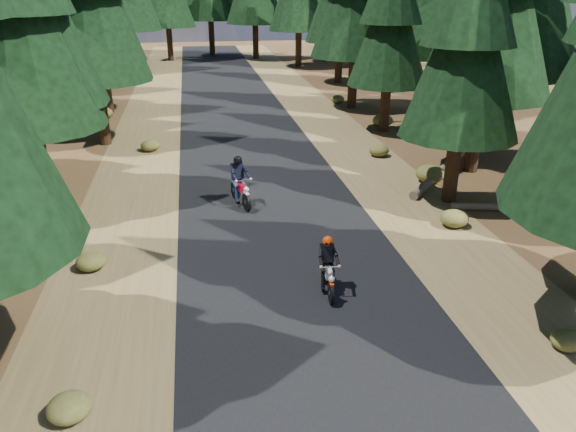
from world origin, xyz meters
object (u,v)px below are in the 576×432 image
object	(u,v)px
rider_follow	(240,189)
log_far	(520,207)
log_near	(440,172)
rider_lead	(328,275)

from	to	relation	value
rider_follow	log_far	bearing A→B (deg)	153.22
log_far	rider_follow	bearing A→B (deg)	179.85
log_near	log_far	world-z (taller)	log_near
log_far	rider_lead	bearing A→B (deg)	-138.90
log_near	rider_follow	size ratio (longest dim) A/B	3.10
rider_lead	rider_follow	world-z (taller)	rider_follow
log_near	rider_follow	world-z (taller)	rider_follow
rider_lead	log_far	bearing A→B (deg)	-147.36
rider_follow	log_near	bearing A→B (deg)	178.53
log_near	rider_lead	world-z (taller)	rider_lead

